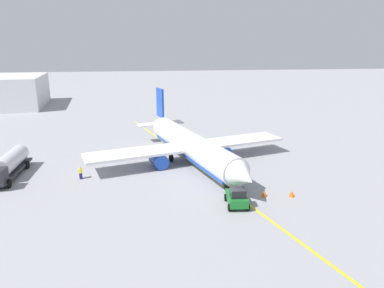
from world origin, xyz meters
name	(u,v)px	position (x,y,z in m)	size (l,w,h in m)	color
ground_plane	(192,163)	(0.00, 0.00, 0.00)	(400.00, 400.00, 0.00)	#939399
airplane	(191,145)	(-0.49, -0.14, 2.66)	(33.41, 31.30, 9.67)	white
fuel_tanker	(9,164)	(2.01, -25.21, 1.73)	(11.17, 2.96, 3.15)	#2D2D33
pushback_tug	(237,197)	(15.17, 2.80, 1.01)	(3.77, 2.60, 2.20)	#196B28
refueling_worker	(81,173)	(4.21, -15.60, 0.82)	(0.52, 0.36, 1.71)	navy
safety_cone_nose	(264,194)	(13.20, 6.69, 0.36)	(0.65, 0.65, 0.72)	#F2590F
safety_cone_wingtip	(292,194)	(13.73, 9.85, 0.37)	(0.67, 0.67, 0.75)	#F2590F
distant_hangar	(16,91)	(-58.39, -43.10, 4.38)	(26.11, 17.35, 8.77)	silver
taxi_line_marking	(192,163)	(0.00, 0.00, 0.01)	(65.16, 0.30, 0.01)	yellow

